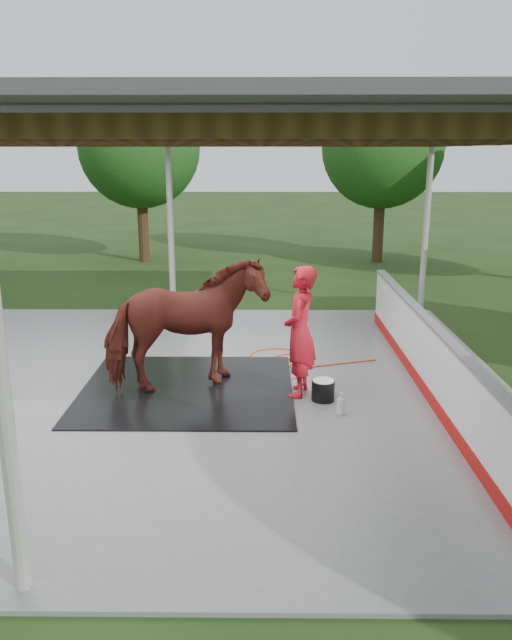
{
  "coord_description": "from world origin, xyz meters",
  "views": [
    {
      "loc": [
        2.04,
        -9.26,
        3.67
      ],
      "look_at": [
        1.96,
        -0.16,
        1.2
      ],
      "focal_mm": 35.0,
      "sensor_mm": 36.0,
      "label": 1
    }
  ],
  "objects_px": {
    "horse": "(186,325)",
    "wash_bucket": "(323,390)",
    "dasher_board": "(425,355)",
    "handler": "(300,332)"
  },
  "relations": [
    {
      "from": "horse",
      "to": "wash_bucket",
      "type": "xyz_separation_m",
      "value": [
        2.09,
        -0.42,
        -0.88
      ]
    },
    {
      "from": "wash_bucket",
      "to": "handler",
      "type": "bearing_deg",
      "value": 145.44
    },
    {
      "from": "dasher_board",
      "to": "horse",
      "type": "height_order",
      "value": "horse"
    },
    {
      "from": "horse",
      "to": "wash_bucket",
      "type": "distance_m",
      "value": 2.31
    },
    {
      "from": "wash_bucket",
      "to": "dasher_board",
      "type": "bearing_deg",
      "value": 17.35
    },
    {
      "from": "dasher_board",
      "to": "wash_bucket",
      "type": "distance_m",
      "value": 1.75
    },
    {
      "from": "dasher_board",
      "to": "wash_bucket",
      "type": "height_order",
      "value": "dasher_board"
    },
    {
      "from": "horse",
      "to": "wash_bucket",
      "type": "relative_size",
      "value": 6.96
    },
    {
      "from": "dasher_board",
      "to": "handler",
      "type": "xyz_separation_m",
      "value": [
        -1.98,
        -0.27,
        0.46
      ]
    },
    {
      "from": "handler",
      "to": "horse",
      "type": "bearing_deg",
      "value": -83.92
    }
  ]
}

